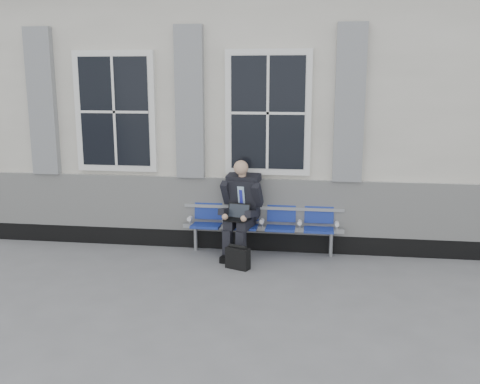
# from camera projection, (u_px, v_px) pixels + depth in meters

# --- Properties ---
(ground) EXTENTS (70.00, 70.00, 0.00)m
(ground) POSITION_uv_depth(u_px,v_px,m) (232.00, 281.00, 7.46)
(ground) COLOR slate
(ground) RESTS_ON ground
(station_building) EXTENTS (14.40, 4.40, 4.49)m
(station_building) POSITION_uv_depth(u_px,v_px,m) (259.00, 108.00, 10.37)
(station_building) COLOR silver
(station_building) RESTS_ON ground
(bench) EXTENTS (2.60, 0.47, 0.91)m
(bench) POSITION_uv_depth(u_px,v_px,m) (262.00, 220.00, 8.59)
(bench) COLOR #9EA0A3
(bench) RESTS_ON ground
(businessman) EXTENTS (0.68, 0.92, 1.53)m
(businessman) POSITION_uv_depth(u_px,v_px,m) (241.00, 205.00, 8.44)
(businessman) COLOR black
(businessman) RESTS_ON ground
(briefcase) EXTENTS (0.39, 0.28, 0.37)m
(briefcase) POSITION_uv_depth(u_px,v_px,m) (238.00, 258.00, 7.93)
(briefcase) COLOR black
(briefcase) RESTS_ON ground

